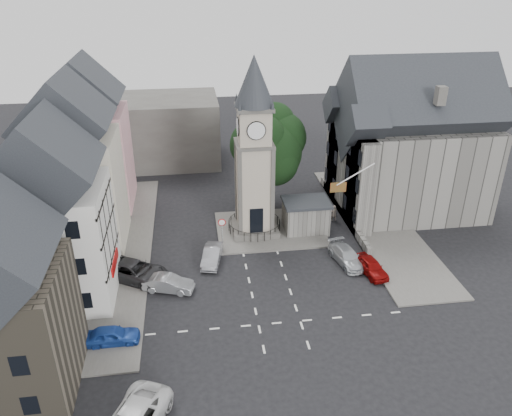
{
  "coord_description": "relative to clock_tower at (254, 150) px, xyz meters",
  "views": [
    {
      "loc": [
        -5.42,
        -32.96,
        23.05
      ],
      "look_at": [
        -0.25,
        5.0,
        3.92
      ],
      "focal_mm": 35.0,
      "sensor_mm": 36.0,
      "label": 1
    }
  ],
  "objects": [
    {
      "name": "ground",
      "position": [
        0.0,
        -7.99,
        -8.12
      ],
      "size": [
        120.0,
        120.0,
        0.0
      ],
      "primitive_type": "plane",
      "color": "black",
      "rests_on": "ground"
    },
    {
      "name": "stone_shelter",
      "position": [
        4.8,
        -0.49,
        -6.57
      ],
      "size": [
        4.3,
        3.3,
        3.08
      ],
      "color": "#5B5853",
      "rests_on": "ground"
    },
    {
      "name": "clock_tower",
      "position": [
        0.0,
        0.0,
        0.0
      ],
      "size": [
        4.86,
        4.86,
        16.25
      ],
      "color": "#4C4944",
      "rests_on": "ground"
    },
    {
      "name": "pavement_east",
      "position": [
        12.0,
        0.01,
        -8.05
      ],
      "size": [
        6.0,
        26.0,
        0.14
      ],
      "primitive_type": "cube",
      "color": "#595651",
      "rests_on": "ground"
    },
    {
      "name": "town_tree",
      "position": [
        2.0,
        5.01,
        -1.15
      ],
      "size": [
        7.2,
        7.2,
        10.8
      ],
      "color": "black",
      "rests_on": "ground"
    },
    {
      "name": "terrace_pink",
      "position": [
        -15.5,
        8.01,
        -1.54
      ],
      "size": [
        8.1,
        7.6,
        12.8
      ],
      "color": "#D49199",
      "rests_on": "ground"
    },
    {
      "name": "car_west_blue",
      "position": [
        -11.44,
        -13.99,
        -7.49
      ],
      "size": [
        3.67,
        1.48,
        1.25
      ],
      "primitive_type": "imported",
      "rotation": [
        0.0,
        0.0,
        1.57
      ],
      "color": "#1D42A0",
      "rests_on": "ground"
    },
    {
      "name": "terrace_tudor",
      "position": [
        -15.5,
        -7.99,
        -1.93
      ],
      "size": [
        8.1,
        7.6,
        12.0
      ],
      "color": "silver",
      "rests_on": "ground"
    },
    {
      "name": "warning_sign_post",
      "position": [
        -3.2,
        -2.56,
        -6.09
      ],
      "size": [
        0.7,
        0.19,
        2.85
      ],
      "color": "black",
      "rests_on": "ground"
    },
    {
      "name": "car_east_red",
      "position": [
        8.5,
        -8.32,
        -7.48
      ],
      "size": [
        2.26,
        4.01,
        1.29
      ],
      "primitive_type": "imported",
      "rotation": [
        0.0,
        0.0,
        0.21
      ],
      "color": "#7B0706",
      "rests_on": "ground"
    },
    {
      "name": "east_boundary_wall",
      "position": [
        9.2,
        2.01,
        -7.67
      ],
      "size": [
        0.4,
        16.0,
        0.9
      ],
      "primitive_type": "cube",
      "color": "#5B5853",
      "rests_on": "ground"
    },
    {
      "name": "car_island_silver",
      "position": [
        -4.27,
        -4.91,
        -7.47
      ],
      "size": [
        2.19,
        4.15,
        1.3
      ],
      "primitive_type": "imported",
      "rotation": [
        0.0,
        0.0,
        -0.22
      ],
      "color": "gray",
      "rests_on": "ground"
    },
    {
      "name": "pedestrian",
      "position": [
        8.0,
        1.04,
        -7.3
      ],
      "size": [
        0.63,
        0.44,
        1.65
      ],
      "primitive_type": "imported",
      "rotation": [
        0.0,
        0.0,
        3.21
      ],
      "color": "beige",
      "rests_on": "ground"
    },
    {
      "name": "backdrop_west",
      "position": [
        -12.0,
        20.01,
        -4.12
      ],
      "size": [
        20.0,
        10.0,
        8.0
      ],
      "primitive_type": "cube",
      "color": "#4C4944",
      "rests_on": "ground"
    },
    {
      "name": "car_west_grey",
      "position": [
        -10.52,
        -6.64,
        -7.34
      ],
      "size": [
        6.19,
        5.05,
        1.57
      ],
      "primitive_type": "imported",
      "rotation": [
        0.0,
        0.0,
        1.05
      ],
      "color": "#28292B",
      "rests_on": "ground"
    },
    {
      "name": "flagpole",
      "position": [
        8.0,
        -3.99,
        -1.12
      ],
      "size": [
        3.68,
        0.1,
        2.74
      ],
      "color": "white",
      "rests_on": "ground"
    },
    {
      "name": "road_markings",
      "position": [
        0.0,
        -13.49,
        -8.12
      ],
      "size": [
        20.0,
        8.0,
        0.01
      ],
      "primitive_type": "cube",
      "color": "silver",
      "rests_on": "ground"
    },
    {
      "name": "car_island_east",
      "position": [
        7.0,
        -6.53,
        -7.48
      ],
      "size": [
        2.66,
        4.71,
        1.29
      ],
      "primitive_type": "imported",
      "rotation": [
        0.0,
        0.0,
        0.2
      ],
      "color": "#B2B6BB",
      "rests_on": "ground"
    },
    {
      "name": "terrace_cream",
      "position": [
        -15.5,
        0.01,
        -1.54
      ],
      "size": [
        8.1,
        7.6,
        12.8
      ],
      "color": "beige",
      "rests_on": "ground"
    },
    {
      "name": "central_island",
      "position": [
        1.5,
        0.01,
        -8.04
      ],
      "size": [
        10.0,
        8.0,
        0.16
      ],
      "primitive_type": "cube",
      "color": "#595651",
      "rests_on": "ground"
    },
    {
      "name": "east_building",
      "position": [
        15.59,
        3.01,
        -1.86
      ],
      "size": [
        14.4,
        11.4,
        12.6
      ],
      "color": "#5B5853",
      "rests_on": "ground"
    },
    {
      "name": "pavement_west",
      "position": [
        -12.5,
        -1.99,
        -8.05
      ],
      "size": [
        6.0,
        30.0,
        0.14
      ],
      "primitive_type": "cube",
      "color": "#595651",
      "rests_on": "ground"
    },
    {
      "name": "car_west_silver",
      "position": [
        -7.82,
        -8.53,
        -7.48
      ],
      "size": [
        4.14,
        2.45,
        1.29
      ],
      "primitive_type": "imported",
      "rotation": [
        0.0,
        0.0,
        1.27
      ],
      "color": "gray",
      "rests_on": "ground"
    }
  ]
}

